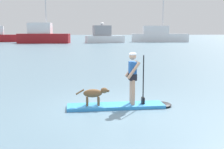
{
  "coord_description": "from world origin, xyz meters",
  "views": [
    {
      "loc": [
        -1.14,
        -8.46,
        2.36
      ],
      "look_at": [
        0.0,
        1.0,
        0.9
      ],
      "focal_mm": 44.78,
      "sensor_mm": 36.0,
      "label": 1
    }
  ],
  "objects_px": {
    "moored_boat_far_port": "(43,36)",
    "moored_boat_starboard": "(159,36)",
    "person_paddler": "(133,75)",
    "paddleboard": "(123,106)",
    "dog": "(94,94)",
    "moored_boat_outer": "(104,36)"
  },
  "relations": [
    {
      "from": "paddleboard",
      "to": "moored_boat_far_port",
      "type": "bearing_deg",
      "value": 99.55
    },
    {
      "from": "person_paddler",
      "to": "moored_boat_starboard",
      "type": "distance_m",
      "value": 56.89
    },
    {
      "from": "moored_boat_outer",
      "to": "moored_boat_far_port",
      "type": "bearing_deg",
      "value": -179.1
    },
    {
      "from": "person_paddler",
      "to": "moored_boat_far_port",
      "type": "bearing_deg",
      "value": 99.89
    },
    {
      "from": "dog",
      "to": "moored_boat_outer",
      "type": "relative_size",
      "value": 0.12
    },
    {
      "from": "moored_boat_far_port",
      "to": "moored_boat_starboard",
      "type": "relative_size",
      "value": 0.86
    },
    {
      "from": "person_paddler",
      "to": "moored_boat_starboard",
      "type": "bearing_deg",
      "value": 72.95
    },
    {
      "from": "paddleboard",
      "to": "moored_boat_far_port",
      "type": "relative_size",
      "value": 0.3
    },
    {
      "from": "moored_boat_starboard",
      "to": "moored_boat_far_port",
      "type": "bearing_deg",
      "value": -172.5
    },
    {
      "from": "person_paddler",
      "to": "dog",
      "type": "relative_size",
      "value": 1.55
    },
    {
      "from": "dog",
      "to": "moored_boat_far_port",
      "type": "xyz_separation_m",
      "value": [
        -7.69,
        51.04,
        1.11
      ]
    },
    {
      "from": "moored_boat_far_port",
      "to": "moored_boat_starboard",
      "type": "height_order",
      "value": "moored_boat_starboard"
    },
    {
      "from": "dog",
      "to": "moored_boat_starboard",
      "type": "relative_size",
      "value": 0.08
    },
    {
      "from": "moored_boat_far_port",
      "to": "moored_boat_outer",
      "type": "xyz_separation_m",
      "value": [
        12.65,
        0.2,
        -0.2
      ]
    },
    {
      "from": "moored_boat_far_port",
      "to": "moored_boat_outer",
      "type": "bearing_deg",
      "value": 0.9
    },
    {
      "from": "moored_boat_far_port",
      "to": "paddleboard",
      "type": "bearing_deg",
      "value": -80.45
    },
    {
      "from": "dog",
      "to": "paddleboard",
      "type": "bearing_deg",
      "value": 0.67
    },
    {
      "from": "person_paddler",
      "to": "paddleboard",
      "type": "bearing_deg",
      "value": -179.33
    },
    {
      "from": "dog",
      "to": "moored_boat_outer",
      "type": "bearing_deg",
      "value": 84.47
    },
    {
      "from": "paddleboard",
      "to": "moored_boat_outer",
      "type": "bearing_deg",
      "value": 85.47
    },
    {
      "from": "dog",
      "to": "moored_boat_far_port",
      "type": "distance_m",
      "value": 51.62
    },
    {
      "from": "person_paddler",
      "to": "dog",
      "type": "height_order",
      "value": "person_paddler"
    }
  ]
}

